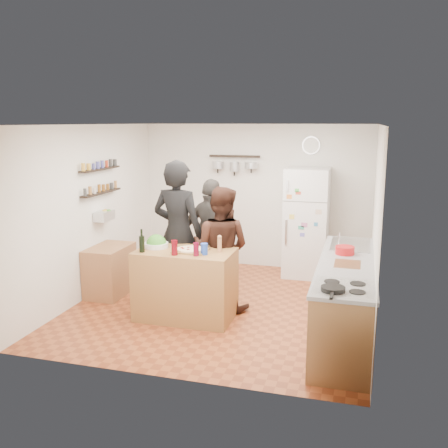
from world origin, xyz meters
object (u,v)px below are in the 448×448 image
(prep_island, at_px, (186,284))
(side_table, at_px, (110,270))
(wine_bottle, at_px, (142,244))
(person_center, at_px, (221,248))
(pepper_mill, at_px, (220,245))
(fridge, at_px, (306,223))
(skillet, at_px, (333,289))
(salt_canister, at_px, (204,249))
(person_left, at_px, (178,233))
(salad_bowl, at_px, (156,245))
(person_back, at_px, (212,236))
(counter_run, at_px, (346,300))
(wall_clock, at_px, (311,145))
(red_bowl, at_px, (345,250))

(prep_island, relative_size, side_table, 1.56)
(wine_bottle, height_order, person_center, person_center)
(pepper_mill, height_order, fridge, fridge)
(skillet, height_order, fridge, fridge)
(salt_canister, bearing_deg, skillet, -31.09)
(fridge, bearing_deg, person_left, -130.82)
(wine_bottle, bearing_deg, salad_bowl, 73.50)
(wine_bottle, distance_m, person_back, 1.44)
(counter_run, bearing_deg, prep_island, 179.93)
(person_center, relative_size, fridge, 0.94)
(person_center, relative_size, wall_clock, 5.65)
(prep_island, bearing_deg, wine_bottle, -156.25)
(skillet, height_order, wall_clock, wall_clock)
(person_left, relative_size, side_table, 2.55)
(person_back, bearing_deg, prep_island, 101.69)
(side_table, bearing_deg, wall_clock, 37.66)
(pepper_mill, height_order, salt_canister, pepper_mill)
(skillet, distance_m, red_bowl, 1.46)
(person_center, xyz_separation_m, fridge, (0.94, 1.83, 0.05))
(counter_run, bearing_deg, fridge, 108.06)
(fridge, bearing_deg, side_table, -147.02)
(wine_bottle, height_order, skillet, wine_bottle)
(wall_clock, bearing_deg, red_bowl, -72.94)
(side_table, bearing_deg, fridge, 32.98)
(wine_bottle, relative_size, skillet, 0.89)
(person_center, distance_m, skillet, 2.24)
(wine_bottle, relative_size, pepper_mill, 1.20)
(person_back, relative_size, wall_clock, 5.71)
(counter_run, distance_m, fridge, 2.46)
(person_left, height_order, fridge, person_left)
(salt_canister, height_order, person_center, person_center)
(pepper_mill, relative_size, person_back, 0.10)
(skillet, bearing_deg, wall_clock, 99.87)
(person_center, relative_size, skillet, 7.18)
(pepper_mill, xyz_separation_m, side_table, (-1.85, 0.50, -0.63))
(person_left, relative_size, person_back, 1.19)
(pepper_mill, distance_m, fridge, 2.40)
(wine_bottle, bearing_deg, fridge, 54.60)
(counter_run, relative_size, side_table, 3.29)
(person_back, xyz_separation_m, counter_run, (2.02, -1.11, -0.41))
(counter_run, bearing_deg, person_center, 164.54)
(wine_bottle, distance_m, fridge, 3.09)
(person_center, relative_size, person_back, 0.99)
(pepper_mill, relative_size, fridge, 0.10)
(person_back, xyz_separation_m, skillet, (1.92, -2.22, 0.09))
(fridge, height_order, wall_clock, wall_clock)
(prep_island, height_order, skillet, skillet)
(prep_island, bearing_deg, pepper_mill, 6.34)
(wine_bottle, relative_size, red_bowl, 0.89)
(prep_island, relative_size, red_bowl, 5.32)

